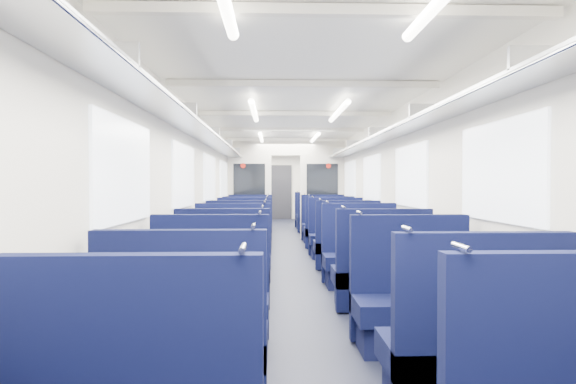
# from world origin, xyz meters

# --- Properties ---
(floor) EXTENTS (2.80, 18.00, 0.01)m
(floor) POSITION_xyz_m (0.00, 0.00, 0.00)
(floor) COLOR black
(floor) RESTS_ON ground
(ceiling) EXTENTS (2.80, 18.00, 0.01)m
(ceiling) POSITION_xyz_m (0.00, 0.00, 2.35)
(ceiling) COLOR white
(ceiling) RESTS_ON wall_left
(wall_left) EXTENTS (0.02, 18.00, 2.35)m
(wall_left) POSITION_xyz_m (-1.40, 0.00, 1.18)
(wall_left) COLOR beige
(wall_left) RESTS_ON floor
(dado_left) EXTENTS (0.03, 17.90, 0.70)m
(dado_left) POSITION_xyz_m (-1.39, 0.00, 0.35)
(dado_left) COLOR black
(dado_left) RESTS_ON floor
(wall_right) EXTENTS (0.02, 18.00, 2.35)m
(wall_right) POSITION_xyz_m (1.40, 0.00, 1.18)
(wall_right) COLOR beige
(wall_right) RESTS_ON floor
(dado_right) EXTENTS (0.03, 17.90, 0.70)m
(dado_right) POSITION_xyz_m (1.39, 0.00, 0.35)
(dado_right) COLOR black
(dado_right) RESTS_ON floor
(wall_far) EXTENTS (2.80, 0.02, 2.35)m
(wall_far) POSITION_xyz_m (0.00, 9.00, 1.18)
(wall_far) COLOR beige
(wall_far) RESTS_ON floor
(luggage_rack_left) EXTENTS (0.36, 17.40, 0.18)m
(luggage_rack_left) POSITION_xyz_m (-1.21, 0.00, 1.97)
(luggage_rack_left) COLOR #B2B5BA
(luggage_rack_left) RESTS_ON wall_left
(luggage_rack_right) EXTENTS (0.36, 17.40, 0.18)m
(luggage_rack_right) POSITION_xyz_m (1.21, 0.00, 1.97)
(luggage_rack_right) COLOR #B2B5BA
(luggage_rack_right) RESTS_ON wall_right
(windows) EXTENTS (2.78, 15.60, 0.75)m
(windows) POSITION_xyz_m (0.00, -0.46, 1.42)
(windows) COLOR white
(windows) RESTS_ON wall_left
(ceiling_fittings) EXTENTS (2.70, 16.06, 0.11)m
(ceiling_fittings) POSITION_xyz_m (0.00, -0.26, 2.29)
(ceiling_fittings) COLOR silver
(ceiling_fittings) RESTS_ON ceiling
(end_door) EXTENTS (0.75, 0.06, 2.00)m
(end_door) POSITION_xyz_m (0.00, 8.94, 1.00)
(end_door) COLOR black
(end_door) RESTS_ON floor
(bulkhead) EXTENTS (2.80, 0.10, 2.35)m
(bulkhead) POSITION_xyz_m (-0.00, 2.76, 1.23)
(bulkhead) COLOR silver
(bulkhead) RESTS_ON floor
(seat_4) EXTENTS (0.98, 0.54, 1.10)m
(seat_4) POSITION_xyz_m (-0.83, -5.87, 0.34)
(seat_4) COLOR black
(seat_4) RESTS_ON floor
(seat_5) EXTENTS (0.98, 0.54, 1.10)m
(seat_5) POSITION_xyz_m (0.83, -6.06, 0.34)
(seat_5) COLOR black
(seat_5) RESTS_ON floor
(seat_6) EXTENTS (0.98, 0.54, 1.10)m
(seat_6) POSITION_xyz_m (-0.83, -4.84, 0.34)
(seat_6) COLOR black
(seat_6) RESTS_ON floor
(seat_7) EXTENTS (0.98, 0.54, 1.10)m
(seat_7) POSITION_xyz_m (0.83, -4.92, 0.34)
(seat_7) COLOR black
(seat_7) RESTS_ON floor
(seat_8) EXTENTS (0.98, 0.54, 1.10)m
(seat_8) POSITION_xyz_m (-0.83, -3.62, 0.34)
(seat_8) COLOR black
(seat_8) RESTS_ON floor
(seat_9) EXTENTS (0.98, 0.54, 1.10)m
(seat_9) POSITION_xyz_m (0.83, -3.74, 0.34)
(seat_9) COLOR black
(seat_9) RESTS_ON floor
(seat_10) EXTENTS (0.98, 0.54, 1.10)m
(seat_10) POSITION_xyz_m (-0.83, -2.58, 0.34)
(seat_10) COLOR black
(seat_10) RESTS_ON floor
(seat_11) EXTENTS (0.98, 0.54, 1.10)m
(seat_11) POSITION_xyz_m (0.83, -2.59, 0.34)
(seat_11) COLOR black
(seat_11) RESTS_ON floor
(seat_12) EXTENTS (0.98, 0.54, 1.10)m
(seat_12) POSITION_xyz_m (-0.83, -1.32, 0.34)
(seat_12) COLOR black
(seat_12) RESTS_ON floor
(seat_13) EXTENTS (0.98, 0.54, 1.10)m
(seat_13) POSITION_xyz_m (0.83, -1.38, 0.34)
(seat_13) COLOR black
(seat_13) RESTS_ON floor
(seat_14) EXTENTS (0.98, 0.54, 1.10)m
(seat_14) POSITION_xyz_m (-0.83, -0.15, 0.34)
(seat_14) COLOR black
(seat_14) RESTS_ON floor
(seat_15) EXTENTS (0.98, 0.54, 1.10)m
(seat_15) POSITION_xyz_m (0.83, -0.20, 0.34)
(seat_15) COLOR black
(seat_15) RESTS_ON floor
(seat_16) EXTENTS (0.98, 0.54, 1.10)m
(seat_16) POSITION_xyz_m (-0.83, 0.95, 0.34)
(seat_16) COLOR black
(seat_16) RESTS_ON floor
(seat_17) EXTENTS (0.98, 0.54, 1.10)m
(seat_17) POSITION_xyz_m (0.83, 0.97, 0.34)
(seat_17) COLOR black
(seat_17) RESTS_ON floor
(seat_18) EXTENTS (0.98, 0.54, 1.10)m
(seat_18) POSITION_xyz_m (-0.83, 2.03, 0.34)
(seat_18) COLOR black
(seat_18) RESTS_ON floor
(seat_19) EXTENTS (0.98, 0.54, 1.10)m
(seat_19) POSITION_xyz_m (0.83, 2.05, 0.34)
(seat_19) COLOR black
(seat_19) RESTS_ON floor
(seat_20) EXTENTS (0.98, 0.54, 1.10)m
(seat_20) POSITION_xyz_m (-0.83, 4.07, 0.34)
(seat_20) COLOR black
(seat_20) RESTS_ON floor
(seat_21) EXTENTS (0.98, 0.54, 1.10)m
(seat_21) POSITION_xyz_m (0.83, 4.06, 0.34)
(seat_21) COLOR black
(seat_21) RESTS_ON floor
(seat_22) EXTENTS (0.98, 0.54, 1.10)m
(seat_22) POSITION_xyz_m (-0.83, 5.37, 0.34)
(seat_22) COLOR black
(seat_22) RESTS_ON floor
(seat_23) EXTENTS (0.98, 0.54, 1.10)m
(seat_23) POSITION_xyz_m (0.83, 5.30, 0.34)
(seat_23) COLOR black
(seat_23) RESTS_ON floor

